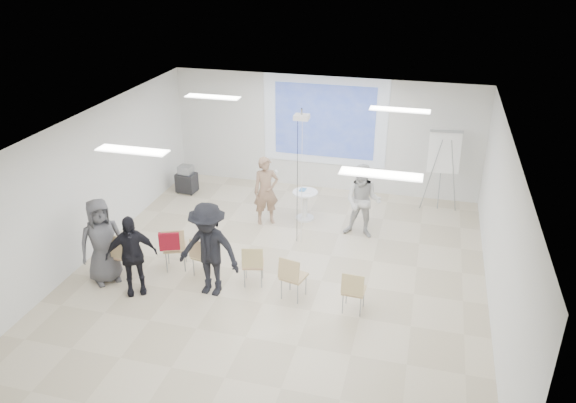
% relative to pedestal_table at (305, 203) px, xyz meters
% --- Properties ---
extents(floor, '(8.00, 9.00, 0.10)m').
position_rel_pedestal_table_xyz_m(floor, '(0.04, -2.54, -0.46)').
color(floor, beige).
rests_on(floor, ground).
extents(ceiling, '(8.00, 9.00, 0.10)m').
position_rel_pedestal_table_xyz_m(ceiling, '(0.04, -2.54, 2.64)').
color(ceiling, white).
rests_on(ceiling, wall_back).
extents(wall_back, '(8.00, 0.10, 3.00)m').
position_rel_pedestal_table_xyz_m(wall_back, '(0.04, 2.01, 1.09)').
color(wall_back, silver).
rests_on(wall_back, floor).
extents(wall_left, '(0.10, 9.00, 3.00)m').
position_rel_pedestal_table_xyz_m(wall_left, '(-4.01, -2.54, 1.09)').
color(wall_left, silver).
rests_on(wall_left, floor).
extents(wall_right, '(0.10, 9.00, 3.00)m').
position_rel_pedestal_table_xyz_m(wall_right, '(4.09, -2.54, 1.09)').
color(wall_right, silver).
rests_on(wall_right, floor).
extents(projection_halo, '(3.20, 0.01, 2.30)m').
position_rel_pedestal_table_xyz_m(projection_halo, '(0.04, 1.95, 1.44)').
color(projection_halo, silver).
rests_on(projection_halo, wall_back).
extents(projection_image, '(2.60, 0.01, 1.90)m').
position_rel_pedestal_table_xyz_m(projection_image, '(0.04, 1.93, 1.44)').
color(projection_image, '#314AA9').
rests_on(projection_image, wall_back).
extents(pedestal_table, '(0.63, 0.63, 0.73)m').
position_rel_pedestal_table_xyz_m(pedestal_table, '(0.00, 0.00, 0.00)').
color(pedestal_table, silver).
rests_on(pedestal_table, floor).
extents(player_left, '(0.81, 0.72, 1.84)m').
position_rel_pedestal_table_xyz_m(player_left, '(-0.83, -0.40, 0.51)').
color(player_left, '#97745C').
rests_on(player_left, floor).
extents(player_right, '(0.96, 0.80, 1.88)m').
position_rel_pedestal_table_xyz_m(player_right, '(1.41, -0.48, 0.53)').
color(player_right, silver).
rests_on(player_right, floor).
extents(controller_left, '(0.09, 0.12, 0.04)m').
position_rel_pedestal_table_xyz_m(controller_left, '(-0.65, -0.15, 0.80)').
color(controller_left, silver).
rests_on(controller_left, player_left).
extents(controller_right, '(0.04, 0.11, 0.04)m').
position_rel_pedestal_table_xyz_m(controller_right, '(1.23, -0.23, 0.86)').
color(controller_right, white).
rests_on(controller_right, player_right).
extents(chair_far_left, '(0.49, 0.53, 0.99)m').
position_rel_pedestal_table_xyz_m(chair_far_left, '(-2.83, -3.41, 0.18)').
color(chair_far_left, tan).
rests_on(chair_far_left, floor).
extents(chair_left_mid, '(0.58, 0.60, 0.94)m').
position_rel_pedestal_table_xyz_m(chair_left_mid, '(-2.00, -2.86, 0.15)').
color(chair_left_mid, tan).
rests_on(chair_left_mid, floor).
extents(chair_left_inner, '(0.47, 0.49, 0.83)m').
position_rel_pedestal_table_xyz_m(chair_left_inner, '(-1.39, -2.95, 0.08)').
color(chair_left_inner, tan).
rests_on(chair_left_inner, floor).
extents(chair_center, '(0.49, 0.51, 0.86)m').
position_rel_pedestal_table_xyz_m(chair_center, '(-0.32, -3.01, 0.10)').
color(chair_center, tan).
rests_on(chair_center, floor).
extents(chair_right_inner, '(0.51, 0.53, 0.89)m').
position_rel_pedestal_table_xyz_m(chair_right_inner, '(0.51, -3.26, 0.12)').
color(chair_right_inner, tan).
rests_on(chair_right_inner, floor).
extents(chair_right_far, '(0.41, 0.44, 0.84)m').
position_rel_pedestal_table_xyz_m(chair_right_far, '(1.66, -3.39, 0.09)').
color(chair_right_far, tan).
rests_on(chair_right_far, floor).
extents(red_jacket, '(0.41, 0.23, 0.38)m').
position_rel_pedestal_table_xyz_m(red_jacket, '(-2.02, -3.01, 0.31)').
color(red_jacket, maroon).
rests_on(red_jacket, chair_left_mid).
extents(laptop, '(0.34, 0.28, 0.02)m').
position_rel_pedestal_table_xyz_m(laptop, '(-1.37, -2.86, 0.04)').
color(laptop, black).
rests_on(laptop, chair_left_inner).
extents(audience_left, '(1.23, 1.08, 1.82)m').
position_rel_pedestal_table_xyz_m(audience_left, '(-2.41, -3.78, 0.50)').
color(audience_left, black).
rests_on(audience_left, floor).
extents(audience_mid, '(1.41, 0.85, 2.10)m').
position_rel_pedestal_table_xyz_m(audience_mid, '(-1.01, -3.44, 0.64)').
color(audience_mid, black).
rests_on(audience_mid, floor).
extents(audience_outer, '(1.10, 1.11, 1.94)m').
position_rel_pedestal_table_xyz_m(audience_outer, '(-3.14, -3.56, 0.56)').
color(audience_outer, '#545459').
rests_on(audience_outer, floor).
extents(flipchart_easel, '(0.88, 0.67, 2.04)m').
position_rel_pedestal_table_xyz_m(flipchart_easel, '(3.06, 1.33, 1.09)').
color(flipchart_easel, gray).
rests_on(flipchart_easel, floor).
extents(av_cart, '(0.53, 0.44, 0.74)m').
position_rel_pedestal_table_xyz_m(av_cart, '(-3.36, 0.75, -0.07)').
color(av_cart, black).
rests_on(av_cart, floor).
extents(ceiling_projector, '(0.30, 0.25, 3.00)m').
position_rel_pedestal_table_xyz_m(ceiling_projector, '(0.14, -1.05, 2.28)').
color(ceiling_projector, white).
rests_on(ceiling_projector, ceiling).
extents(fluor_panel_nw, '(1.20, 0.30, 0.02)m').
position_rel_pedestal_table_xyz_m(fluor_panel_nw, '(-1.96, -0.54, 2.56)').
color(fluor_panel_nw, white).
rests_on(fluor_panel_nw, ceiling).
extents(fluor_panel_ne, '(1.20, 0.30, 0.02)m').
position_rel_pedestal_table_xyz_m(fluor_panel_ne, '(2.04, -0.54, 2.56)').
color(fluor_panel_ne, white).
rests_on(fluor_panel_ne, ceiling).
extents(fluor_panel_sw, '(1.20, 0.30, 0.02)m').
position_rel_pedestal_table_xyz_m(fluor_panel_sw, '(-1.96, -4.04, 2.56)').
color(fluor_panel_sw, white).
rests_on(fluor_panel_sw, ceiling).
extents(fluor_panel_se, '(1.20, 0.30, 0.02)m').
position_rel_pedestal_table_xyz_m(fluor_panel_se, '(2.04, -4.04, 2.56)').
color(fluor_panel_se, white).
rests_on(fluor_panel_se, ceiling).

